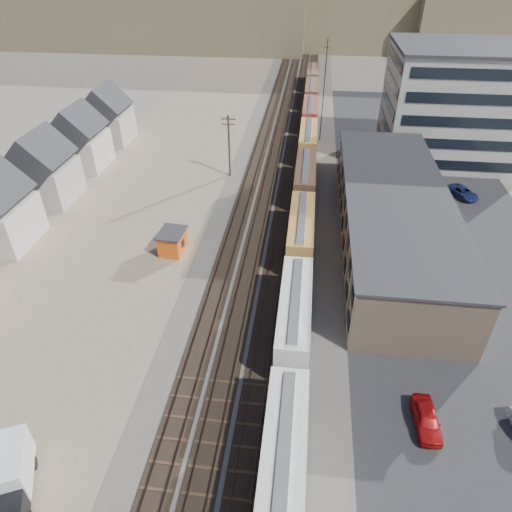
# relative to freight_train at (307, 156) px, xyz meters

# --- Properties ---
(ground) EXTENTS (300.00, 300.00, 0.00)m
(ground) POSITION_rel_freight_train_xyz_m (-3.80, -44.87, -2.79)
(ground) COLOR #6B6356
(ground) RESTS_ON ground
(ballast_bed) EXTENTS (18.00, 200.00, 0.06)m
(ballast_bed) POSITION_rel_freight_train_xyz_m (-3.80, 5.13, -2.76)
(ballast_bed) COLOR #4C4742
(ballast_bed) RESTS_ON ground
(dirt_yard) EXTENTS (24.00, 180.00, 0.03)m
(dirt_yard) POSITION_rel_freight_train_xyz_m (-23.80, -4.87, -2.78)
(dirt_yard) COLOR #7A6C54
(dirt_yard) RESTS_ON ground
(asphalt_lot) EXTENTS (26.00, 120.00, 0.04)m
(asphalt_lot) POSITION_rel_freight_train_xyz_m (18.20, -9.87, -2.77)
(asphalt_lot) COLOR #232326
(asphalt_lot) RESTS_ON ground
(rail_tracks) EXTENTS (11.40, 200.00, 0.24)m
(rail_tracks) POSITION_rel_freight_train_xyz_m (-4.35, 5.13, -2.68)
(rail_tracks) COLOR black
(rail_tracks) RESTS_ON ground
(freight_train) EXTENTS (3.00, 119.74, 4.46)m
(freight_train) POSITION_rel_freight_train_xyz_m (0.00, 0.00, 0.00)
(freight_train) COLOR black
(freight_train) RESTS_ON ground
(warehouse) EXTENTS (12.40, 40.40, 7.25)m
(warehouse) POSITION_rel_freight_train_xyz_m (11.18, -19.87, 0.86)
(warehouse) COLOR tan
(warehouse) RESTS_ON ground
(office_tower) EXTENTS (22.60, 18.60, 18.45)m
(office_tower) POSITION_rel_freight_train_xyz_m (24.15, 10.09, 6.47)
(office_tower) COLOR #9E998E
(office_tower) RESTS_ON ground
(utility_pole_north) EXTENTS (2.20, 0.32, 10.00)m
(utility_pole_north) POSITION_rel_freight_train_xyz_m (-12.30, -2.87, 2.50)
(utility_pole_north) COLOR #382619
(utility_pole_north) RESTS_ON ground
(radio_mast) EXTENTS (1.20, 0.16, 18.00)m
(radio_mast) POSITION_rel_freight_train_xyz_m (2.20, 15.13, 6.33)
(radio_mast) COLOR black
(radio_mast) RESTS_ON ground
(townhouse_row) EXTENTS (8.15, 68.16, 10.47)m
(townhouse_row) POSITION_rel_freight_train_xyz_m (-37.80, -19.87, 1.54)
(townhouse_row) COLOR #B7B2A8
(townhouse_row) RESTS_ON ground
(box_truck) EXTENTS (4.90, 7.02, 3.54)m
(box_truck) POSITION_rel_freight_train_xyz_m (-18.58, -56.26, -1.00)
(box_truck) COLOR silver
(box_truck) RESTS_ON ground
(maintenance_shed) EXTENTS (3.29, 4.11, 2.86)m
(maintenance_shed) POSITION_rel_freight_train_xyz_m (-15.65, -25.43, -1.33)
(maintenance_shed) COLOR #EB5516
(maintenance_shed) RESTS_ON ground
(parked_car_red) EXTENTS (2.06, 4.72, 1.58)m
(parked_car_red) POSITION_rel_freight_train_xyz_m (11.05, -47.16, -2.00)
(parked_car_red) COLOR #AC0F10
(parked_car_red) RESTS_ON ground
(parked_car_blue) EXTENTS (4.44, 5.73, 1.45)m
(parked_car_blue) POSITION_rel_freight_train_xyz_m (23.70, -5.96, -2.07)
(parked_car_blue) COLOR navy
(parked_car_blue) RESTS_ON ground
(parked_car_far) EXTENTS (2.81, 5.13, 1.65)m
(parked_car_far) POSITION_rel_freight_train_xyz_m (21.95, 9.82, -1.97)
(parked_car_far) COLOR silver
(parked_car_far) RESTS_ON ground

